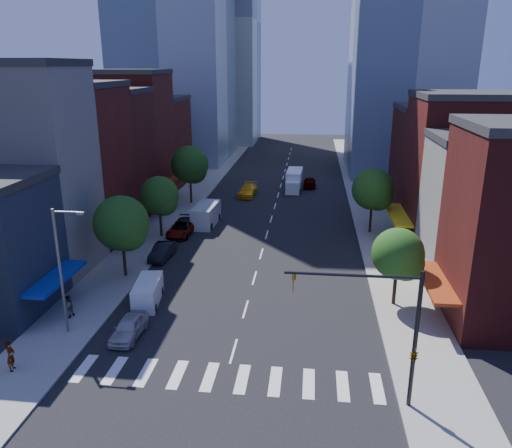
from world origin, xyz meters
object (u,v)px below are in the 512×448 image
Objects in this scene: parked_car_rear at (183,226)px; traffic_car_oncoming at (292,176)px; parked_car_front at (129,327)px; pedestrian_near at (11,356)px; traffic_car_far at (310,182)px; pedestrian_far at (68,306)px; cargo_van_near at (147,293)px; parked_car_second at (162,251)px; parked_car_third at (181,229)px; cargo_van_far at (206,215)px; taxi at (248,190)px; box_truck at (294,181)px.

parked_car_rear is 1.12× the size of traffic_car_oncoming.
parked_car_front is 2.17× the size of pedestrian_near.
traffic_car_far is (14.01, 23.99, 0.04)m from parked_car_rear.
pedestrian_far is (-3.36, -20.62, 0.27)m from parked_car_rear.
cargo_van_near is at bearing 72.50° from traffic_car_far.
parked_car_second reaches higher than parked_car_third.
traffic_car_far reaches higher than parked_car_second.
cargo_van_far reaches higher than pedestrian_far.
parked_car_second is 0.96× the size of traffic_car_far.
parked_car_front is 0.92× the size of cargo_van_near.
traffic_car_far reaches higher than parked_car_front.
traffic_car_far is 2.37× the size of pedestrian_near.
cargo_van_near is at bearing -92.87° from taxi.
taxi reaches higher than parked_car_third.
pedestrian_far is at bearing -100.52° from parked_car_rear.
cargo_van_far is at bearing 81.97° from cargo_van_near.
parked_car_front is 40.16m from taxi.
taxi is 1.20× the size of traffic_car_far.
box_truck is (6.51, 4.41, 0.58)m from taxi.
parked_car_second is at bearing -173.71° from pedestrian_far.
taxi is (5.15, 18.34, 0.09)m from parked_car_third.
traffic_car_far is at bearing 39.23° from taxi.
pedestrian_far reaches higher than parked_car_rear.
parked_car_third is 0.99× the size of parked_car_rear.
cargo_van_near is (-0.33, 5.06, 0.21)m from parked_car_front.
pedestrian_far is at bearing -155.46° from cargo_van_near.
traffic_car_oncoming reaches higher than parked_car_front.
box_truck is at bearing -29.89° from pedestrian_near.
parked_car_third is 16.72m from cargo_van_near.
pedestrian_far reaches higher than parked_car_second.
box_truck is at bearing 71.73° from parked_car_second.
parked_car_second is at bearing 65.55° from traffic_car_oncoming.
taxi is (3.15, 40.03, 0.09)m from parked_car_front.
traffic_car_far reaches higher than parked_car_rear.
traffic_car_far is (12.34, 41.50, -0.14)m from cargo_van_near.
pedestrian_far is (-14.43, -48.46, 0.26)m from traffic_car_oncoming.
taxi reaches higher than parked_car_front.
box_truck is (-2.34, -2.12, 0.60)m from traffic_car_far.
cargo_van_near is 0.99× the size of traffic_car_far.
box_truck reaches higher than parked_car_front.
box_truck is (0.60, -5.98, 0.62)m from traffic_car_oncoming.
cargo_van_far is 24.07m from traffic_car_far.
pedestrian_far is (-5.36, -23.75, -0.19)m from cargo_van_far.
taxi is at bearing 80.49° from cargo_van_far.
pedestrian_near is at bearing -105.51° from box_truck.
pedestrian_near reaches higher than traffic_car_far.
cargo_van_far is at bearing 91.58° from parked_car_front.
taxi reaches higher than parked_car_second.
pedestrian_far reaches higher than taxi.
parked_car_front is 51.23m from traffic_car_oncoming.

